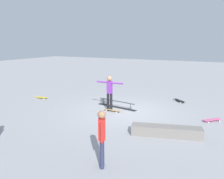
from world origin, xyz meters
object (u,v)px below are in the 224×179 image
(skateboard_main, at_px, (113,110))
(bystander_red_shirt, at_px, (102,136))
(loose_skateboard_yellow, at_px, (41,97))
(grind_rail, at_px, (117,104))
(skate_ledge, at_px, (166,131))
(skater_main, at_px, (110,91))
(loose_skateboard_black, at_px, (179,101))
(loose_skateboard_pink, at_px, (212,120))

(skateboard_main, distance_m, bystander_red_shirt, 4.90)
(loose_skateboard_yellow, bearing_deg, grind_rail, 0.41)
(skate_ledge, bearing_deg, skateboard_main, -29.67)
(skater_main, relative_size, loose_skateboard_black, 2.28)
(bystander_red_shirt, bearing_deg, loose_skateboard_yellow, 27.57)
(grind_rail, height_order, skate_ledge, skate_ledge)
(loose_skateboard_black, bearing_deg, skateboard_main, 94.88)
(bystander_red_shirt, bearing_deg, loose_skateboard_pink, -51.85)
(loose_skateboard_yellow, bearing_deg, loose_skateboard_pink, -2.58)
(loose_skateboard_pink, bearing_deg, bystander_red_shirt, 21.19)
(skateboard_main, xyz_separation_m, loose_skateboard_pink, (-4.27, -0.65, 0.00))
(bystander_red_shirt, relative_size, loose_skateboard_black, 2.13)
(skater_main, height_order, bystander_red_shirt, skater_main)
(bystander_red_shirt, distance_m, loose_skateboard_black, 7.69)
(skater_main, height_order, loose_skateboard_black, skater_main)
(skater_main, height_order, loose_skateboard_pink, skater_main)
(grind_rail, height_order, loose_skateboard_yellow, grind_rail)
(loose_skateboard_pink, height_order, loose_skateboard_black, same)
(grind_rail, xyz_separation_m, skate_ledge, (-3.09, 2.41, 0.03))
(grind_rail, distance_m, loose_skateboard_yellow, 4.64)
(skate_ledge, distance_m, bystander_red_shirt, 3.01)
(bystander_red_shirt, bearing_deg, skate_ledge, -47.27)
(loose_skateboard_black, height_order, loose_skateboard_yellow, same)
(skateboard_main, height_order, loose_skateboard_pink, same)
(grind_rail, relative_size, skater_main, 1.35)
(grind_rail, distance_m, skate_ledge, 3.92)
(skate_ledge, relative_size, skater_main, 1.45)
(skater_main, bearing_deg, skateboard_main, -19.70)
(bystander_red_shirt, bearing_deg, skateboard_main, -3.51)
(loose_skateboard_pink, bearing_deg, skate_ledge, 16.18)
(skate_ledge, xyz_separation_m, loose_skateboard_yellow, (7.71, -2.00, -0.11))
(loose_skateboard_pink, bearing_deg, grind_rail, -45.14)
(grind_rail, bearing_deg, loose_skateboard_pink, -171.96)
(skate_ledge, bearing_deg, bystander_red_shirt, 69.89)
(bystander_red_shirt, bearing_deg, skater_main, -1.81)
(skateboard_main, distance_m, loose_skateboard_yellow, 4.78)
(skate_ledge, distance_m, skateboard_main, 3.39)
(skate_ledge, relative_size, loose_skateboard_black, 3.31)
(skate_ledge, height_order, bystander_red_shirt, bystander_red_shirt)
(skate_ledge, xyz_separation_m, bystander_red_shirt, (1.01, 2.75, 0.69))
(grind_rail, bearing_deg, skate_ledge, 151.15)
(skate_ledge, distance_m, loose_skateboard_black, 4.90)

